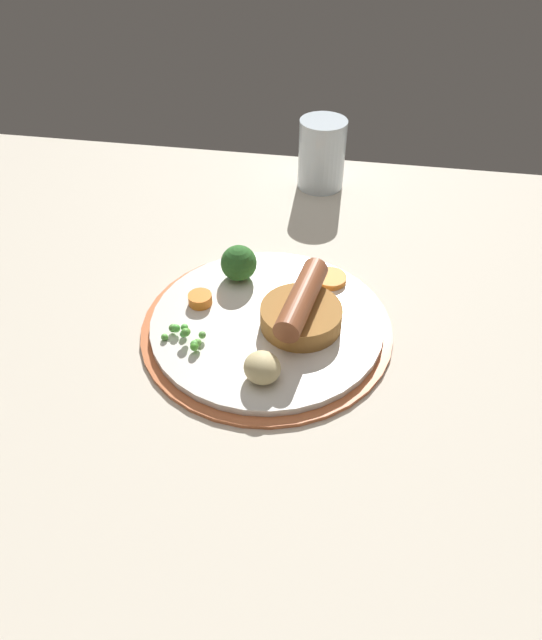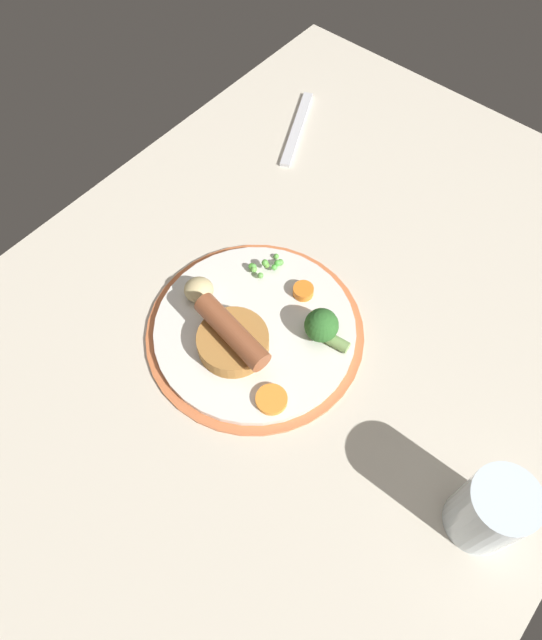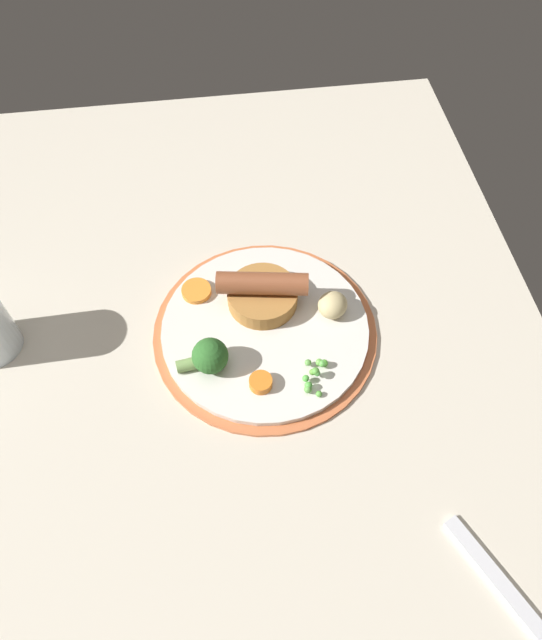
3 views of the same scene
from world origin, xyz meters
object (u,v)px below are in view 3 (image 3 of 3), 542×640
object	(u,v)px
dinner_plate	(265,330)
potato_chunk_0	(333,305)
carrot_slice_3	(261,382)
broccoli_floret_near	(208,353)
pea_pile	(315,374)
sausage_pudding	(262,292)
fork	(512,598)
carrot_slice_4	(196,291)

from	to	relation	value
dinner_plate	potato_chunk_0	size ratio (longest dim) A/B	7.32
carrot_slice_3	broccoli_floret_near	bearing A→B (deg)	-124.31
dinner_plate	pea_pile	bearing A→B (deg)	31.69
dinner_plate	potato_chunk_0	distance (cm)	9.20
sausage_pudding	fork	size ratio (longest dim) A/B	0.66
potato_chunk_0	carrot_slice_4	world-z (taller)	potato_chunk_0
dinner_plate	sausage_pudding	xyz separation A→B (cm)	(-3.92, 0.20, 2.91)
carrot_slice_4	fork	bearing A→B (deg)	34.98
sausage_pudding	fork	distance (cm)	43.13
dinner_plate	carrot_slice_3	distance (cm)	8.43
carrot_slice_3	fork	distance (cm)	33.95
carrot_slice_3	carrot_slice_4	size ratio (longest dim) A/B	0.71
potato_chunk_0	carrot_slice_4	size ratio (longest dim) A/B	1.00
pea_pile	broccoli_floret_near	xyz separation A→B (cm)	(-3.79, -12.29, 1.18)
broccoli_floret_near	fork	bearing A→B (deg)	-54.74
pea_pile	potato_chunk_0	bearing A→B (deg)	156.83
pea_pile	broccoli_floret_near	distance (cm)	12.91
potato_chunk_0	fork	size ratio (longest dim) A/B	0.22
broccoli_floret_near	potato_chunk_0	xyz separation A→B (cm)	(-5.29, 16.17, -0.56)
fork	carrot_slice_3	bearing A→B (deg)	-165.91
carrot_slice_3	fork	xyz separation A→B (cm)	(26.01, 21.75, -1.73)
potato_chunk_0	carrot_slice_3	xyz separation A→B (cm)	(9.24, -10.38, -0.91)
sausage_pudding	fork	xyz separation A→B (cm)	(38.09, 19.99, -3.18)
carrot_slice_4	fork	world-z (taller)	carrot_slice_4
pea_pile	carrot_slice_3	distance (cm)	6.51
pea_pile	carrot_slice_4	size ratio (longest dim) A/B	1.25
sausage_pudding	carrot_slice_3	distance (cm)	12.29
pea_pile	potato_chunk_0	distance (cm)	9.90
dinner_plate	fork	world-z (taller)	dinner_plate
dinner_plate	broccoli_floret_near	distance (cm)	8.96
potato_chunk_0	fork	world-z (taller)	potato_chunk_0
sausage_pudding	potato_chunk_0	xyz separation A→B (cm)	(2.84, 8.62, -0.54)
dinner_plate	broccoli_floret_near	size ratio (longest dim) A/B	4.44
fork	pea_pile	bearing A→B (deg)	-175.58
sausage_pudding	pea_pile	bearing A→B (deg)	120.84
dinner_plate	pea_pile	xyz separation A→B (cm)	(8.00, 4.94, 1.75)
pea_pile	fork	world-z (taller)	pea_pile
carrot_slice_4	fork	distance (cm)	49.66
potato_chunk_0	carrot_slice_4	xyz separation A→B (cm)	(-5.42, -17.10, -1.15)
broccoli_floret_near	carrot_slice_3	bearing A→B (deg)	-41.64
sausage_pudding	broccoli_floret_near	xyz separation A→B (cm)	(8.13, -7.55, 0.02)
broccoli_floret_near	potato_chunk_0	world-z (taller)	broccoli_floret_near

